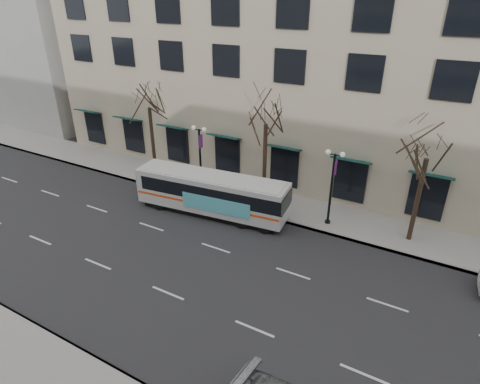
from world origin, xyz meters
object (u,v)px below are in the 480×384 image
Objects in this scene: tree_far_right at (430,142)px; tree_far_left at (148,96)px; city_bus at (212,193)px; tree_far_mid at (266,110)px; lamp_post_right at (332,185)px; lamp_post_left at (200,156)px.

tree_far_left is at bearing 180.00° from tree_far_right.
city_bus is at bearing -21.62° from tree_far_left.
tree_far_mid is 6.41m from lamp_post_right.
lamp_post_left is at bearing 130.70° from city_bus.
tree_far_mid is (10.00, 0.00, 0.21)m from tree_far_left.
tree_far_mid is at bearing 6.85° from lamp_post_left.
tree_far_left reaches higher than lamp_post_right.
lamp_post_left and lamp_post_right have the same top height.
tree_far_right is at bearing 6.85° from lamp_post_right.
tree_far_mid reaches higher than city_bus.
lamp_post_left is (-4.99, -0.60, -3.96)m from tree_far_mid.
lamp_post_left is (-14.99, -0.60, -3.48)m from tree_far_right.
tree_far_left is at bearing 177.71° from lamp_post_right.
lamp_post_right is at bearing 0.00° from lamp_post_left.
lamp_post_right is at bearing -6.83° from tree_far_mid.
city_bus is (-2.44, -3.00, -5.33)m from tree_far_mid.
lamp_post_left reaches higher than city_bus.
lamp_post_right is 0.48× the size of city_bus.
tree_far_right is 15.40m from lamp_post_left.
tree_far_mid is at bearing 180.00° from tree_far_right.
tree_far_mid reaches higher than tree_far_left.
lamp_post_left is 1.00× the size of lamp_post_right.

